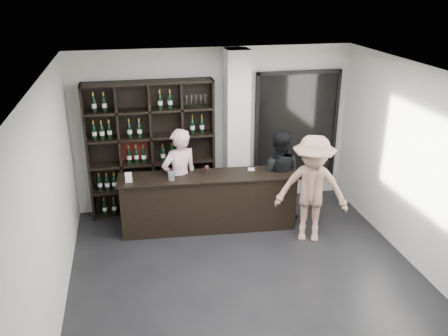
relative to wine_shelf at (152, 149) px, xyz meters
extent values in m
cube|color=black|center=(1.15, -2.57, -1.20)|extent=(5.00, 5.50, 0.01)
cube|color=silver|center=(1.50, -0.10, 0.25)|extent=(0.40, 0.40, 2.90)
cube|color=black|center=(2.70, 0.12, 0.20)|extent=(1.60, 0.08, 2.10)
cube|color=black|center=(2.70, 0.12, 0.20)|extent=(1.48, 0.02, 1.98)
cube|color=black|center=(0.86, -0.82, -0.73)|extent=(2.88, 0.54, 0.95)
cube|color=black|center=(0.86, -0.82, -0.24)|extent=(2.96, 0.62, 0.03)
imported|color=#CB9FA9|center=(0.41, -0.64, -0.33)|extent=(0.74, 0.62, 1.75)
imported|color=black|center=(2.10, -0.72, -0.38)|extent=(0.97, 0.87, 1.63)
imported|color=#976E5E|center=(2.40, -1.52, -0.31)|extent=(1.31, 1.04, 1.78)
cylinder|color=#9FADBC|center=(0.25, -0.89, -0.16)|extent=(0.12, 0.12, 0.14)
cube|color=white|center=(1.61, -0.72, -0.22)|extent=(0.13, 0.13, 0.02)
cube|color=white|center=(-0.42, -0.83, -0.15)|extent=(0.11, 0.05, 0.16)
camera|label=1|loc=(-0.34, -7.89, 2.80)|focal=38.00mm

